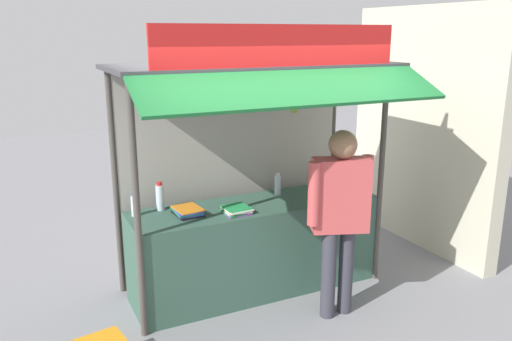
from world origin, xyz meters
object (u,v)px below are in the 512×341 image
Objects in this scene: vendor_person at (340,207)px; banana_bunch_inner_left at (294,105)px; magazine_stack_far_right at (324,196)px; banana_bunch_rightmost at (263,101)px; water_bottle_right at (278,185)px; magazine_stack_mid_right at (237,210)px; water_bottle_left at (160,197)px; water_bottle_front_right at (134,205)px; magazine_stack_front_left at (188,211)px.

banana_bunch_inner_left is at bearing -26.63° from vendor_person.
magazine_stack_far_right is 1.44m from banana_bunch_rightmost.
water_bottle_right is 0.71m from magazine_stack_mid_right.
water_bottle_left is at bearing -16.10° from vendor_person.
vendor_person is (1.65, -0.98, 0.04)m from water_bottle_front_right.
water_bottle_front_right is 0.96× the size of banana_bunch_rightmost.
water_bottle_right reaches higher than water_bottle_front_right.
banana_bunch_inner_left reaches higher than water_bottle_front_right.
water_bottle_front_right is at bearing -168.13° from water_bottle_left.
water_bottle_right is 0.83× the size of banana_bunch_inner_left.
vendor_person is at bearing -36.88° from water_bottle_left.
vendor_person is at bearing -47.41° from banana_bunch_inner_left.
banana_bunch_inner_left reaches higher than water_bottle_right.
vendor_person reaches higher than magazine_stack_mid_right.
water_bottle_front_right is 1.57m from banana_bunch_rightmost.
water_bottle_right is 1.26m from water_bottle_left.
water_bottle_front_right is at bearing 170.74° from magazine_stack_far_right.
vendor_person is (1.19, -0.79, 0.11)m from magazine_stack_front_left.
magazine_stack_front_left is 1.42m from banana_bunch_inner_left.
magazine_stack_mid_right is 0.99m from vendor_person.
water_bottle_front_right is at bearing -10.03° from vendor_person.
banana_bunch_rightmost is at bearing -32.17° from water_bottle_front_right.
water_bottle_left is 1.13× the size of magazine_stack_far_right.
magazine_stack_mid_right is 1.20× the size of banana_bunch_rightmost.
water_bottle_front_right is 1.93m from magazine_stack_far_right.
magazine_stack_far_right is (1.64, -0.37, -0.11)m from water_bottle_left.
water_bottle_left is at bearing 177.03° from water_bottle_right.
water_bottle_right is at bearing -0.37° from water_bottle_front_right.
water_bottle_front_right is 1.76m from banana_bunch_inner_left.
magazine_stack_mid_right is at bearing -19.72° from vendor_person.
magazine_stack_mid_right is 0.47m from magazine_stack_front_left.
magazine_stack_far_right is 0.14× the size of vendor_person.
magazine_stack_far_right is at bearing -4.77° from magazine_stack_front_left.
water_bottle_left is 0.33m from magazine_stack_front_left.
magazine_stack_far_right is (0.38, -0.30, -0.09)m from water_bottle_right.
water_bottle_front_right is at bearing 159.06° from magazine_stack_mid_right.
water_bottle_right is 1.15m from banana_bunch_inner_left.
banana_bunch_rightmost reaches higher than water_bottle_right.
water_bottle_front_right is at bearing 179.63° from water_bottle_right.
vendor_person is at bearing -111.31° from magazine_stack_far_right.
water_bottle_right is 1.09× the size of water_bottle_front_right.
magazine_stack_far_right is 1.45m from magazine_stack_front_left.
water_bottle_front_right is (-1.52, 0.01, -0.01)m from water_bottle_right.
magazine_stack_mid_right is 1.12m from banana_bunch_rightmost.
vendor_person reaches higher than water_bottle_left.
vendor_person reaches higher than water_bottle_front_right.
magazine_stack_far_right is 1.23m from banana_bunch_inner_left.
water_bottle_front_right reaches higher than magazine_stack_far_right.
magazine_stack_front_left is (-0.44, 0.15, 0.00)m from magazine_stack_mid_right.
water_bottle_right is at bearing 51.96° from banana_bunch_rightmost.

